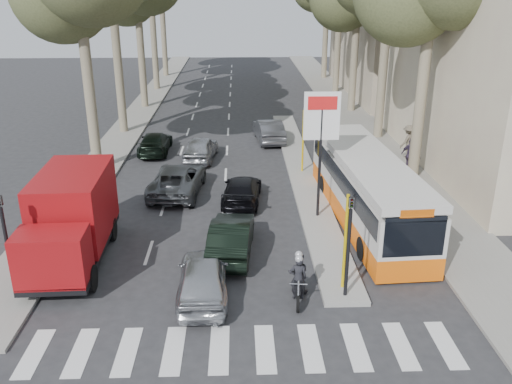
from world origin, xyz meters
TOP-DOWN VIEW (x-y plane):
  - ground at (0.00, 0.00)m, footprint 120.00×120.00m
  - sidewalk_right at (8.60, 25.00)m, footprint 3.20×70.00m
  - median_left at (-8.00, 28.00)m, footprint 2.40×64.00m
  - traffic_island at (3.25, 11.00)m, footprint 1.50×26.00m
  - building_far at (15.50, 34.00)m, footprint 11.00×20.00m
  - billboard at (3.25, 5.00)m, footprint 1.50×12.10m
  - traffic_light_island at (3.25, -1.50)m, footprint 0.16×0.41m
  - traffic_light_left at (-7.60, -1.00)m, footprint 0.16×0.41m
  - silver_hatchback at (-1.41, -1.17)m, footprint 1.74×4.14m
  - dark_hatchback at (-0.50, 1.83)m, footprint 1.87×4.42m
  - queue_car_a at (-3.20, 8.34)m, footprint 2.72×5.17m
  - queue_car_b at (-0.05, 7.00)m, footprint 2.09×4.31m
  - queue_car_c at (-2.39, 13.66)m, footprint 2.11×4.25m
  - queue_car_d at (1.80, 17.50)m, footprint 2.01×4.55m
  - queue_car_e at (-5.26, 15.18)m, footprint 1.76×4.29m
  - red_truck at (-6.31, 1.52)m, footprint 2.54×6.20m
  - city_bus at (5.28, 4.78)m, footprint 3.09×11.18m
  - motorcycle at (1.71, -1.30)m, footprint 0.74×1.93m
  - pedestrian_near at (8.98, 10.51)m, footprint 1.17×1.25m
  - pedestrian_far at (9.71, 13.43)m, footprint 1.33×1.14m

SIDE VIEW (x-z plane):
  - ground at x=0.00m, z-range 0.00..0.00m
  - sidewalk_right at x=8.60m, z-range 0.00..0.12m
  - median_left at x=-8.00m, z-range 0.00..0.12m
  - traffic_island at x=3.25m, z-range 0.00..0.16m
  - queue_car_b at x=-0.05m, z-range 0.00..1.21m
  - queue_car_e at x=-5.26m, z-range 0.00..1.24m
  - queue_car_a at x=-3.20m, z-range 0.00..1.39m
  - queue_car_c at x=-2.39m, z-range 0.00..1.39m
  - silver_hatchback at x=-1.41m, z-range 0.00..1.40m
  - dark_hatchback at x=-0.50m, z-range 0.00..1.42m
  - queue_car_d at x=1.80m, z-range 0.00..1.45m
  - motorcycle at x=1.71m, z-range -0.07..1.56m
  - pedestrian_far at x=9.71m, z-range 0.12..2.03m
  - pedestrian_near at x=8.98m, z-range 0.12..2.10m
  - city_bus at x=5.28m, z-range 0.08..2.99m
  - red_truck at x=-6.31m, z-range 0.09..3.36m
  - traffic_light_island at x=3.25m, z-range 0.69..4.29m
  - traffic_light_left at x=-7.60m, z-range 0.69..4.29m
  - billboard at x=3.25m, z-range 0.90..6.50m
  - building_far at x=15.50m, z-range 0.00..16.00m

